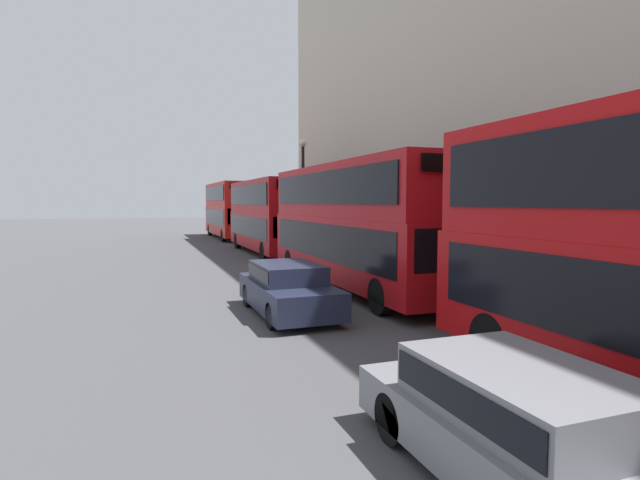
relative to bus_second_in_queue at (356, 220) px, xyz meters
The scene contains 6 objects.
bus_second_in_queue is the anchor object (origin of this frame).
bus_third_in_queue 12.42m from the bus_second_in_queue, 90.00° to the left, with size 2.59×10.44×4.21m.
bus_trailing 25.36m from the bus_second_in_queue, 90.00° to the left, with size 2.59×10.69×4.51m.
car_dark_sedan 12.43m from the bus_second_in_queue, 106.03° to the right, with size 1.80×4.41×1.30m.
car_hatchback 4.92m from the bus_second_in_queue, 137.16° to the right, with size 1.79×4.28×1.36m.
street_lamp 12.38m from the bus_second_in_queue, 80.51° to the left, with size 0.44×0.44×6.64m.
Camera 1 is at (-5.50, 2.22, 2.99)m, focal length 28.00 mm.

